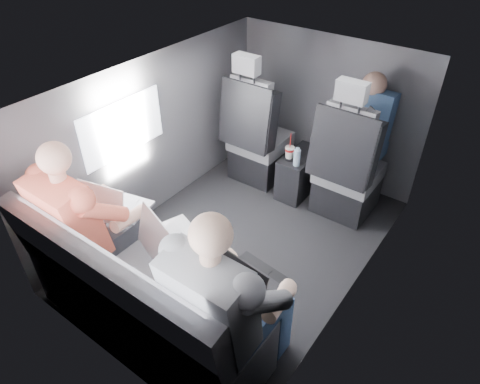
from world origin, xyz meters
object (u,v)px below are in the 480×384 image
Objects in this scene: center_console at (299,173)px; water_bottle at (297,157)px; rear_bench at (141,304)px; front_seat_right at (346,174)px; laptop_black at (250,278)px; front_seat_left at (257,142)px; soda_cup at (290,152)px; laptop_silver at (170,240)px; laptop_white at (115,205)px; passenger_rear_right at (228,303)px; passenger_front_right at (366,125)px; passenger_rear_left at (90,222)px.

water_bottle reaches higher than center_console.
front_seat_right is at bearing 76.69° from rear_bench.
center_console is 1.78m from laptop_black.
front_seat_right is 7.51× the size of water_bottle.
soda_cup is at bearing -10.81° from front_seat_left.
water_bottle is (0.10, -0.05, 0.01)m from soda_cup.
water_bottle is 0.35× the size of laptop_silver.
front_seat_left is 2.64× the size of center_console.
laptop_black reaches higher than soda_cup.
front_seat_left reaches higher than laptop_white.
center_console is 1.99m from passenger_rear_right.
laptop_silver is at bearing -103.00° from passenger_front_right.
laptop_silver is at bearing -87.09° from soda_cup.
front_seat_left is 2.66× the size of laptop_silver.
front_seat_right is at bearing 8.41° from soda_cup.
passenger_rear_left is at bearing -105.08° from center_console.
passenger_rear_left is (-0.52, -0.18, 0.00)m from laptop_silver.
front_seat_right is 1.96m from rear_bench.
passenger_rear_right reaches higher than front_seat_left.
laptop_white reaches higher than laptop_black.
passenger_front_right is at bearing 43.42° from water_bottle.
front_seat_left reaches higher than passenger_front_right.
front_seat_left is at bearing 103.31° from rear_bench.
passenger_rear_right is 1.70× the size of passenger_front_right.
passenger_rear_left is at bearing -168.63° from laptop_black.
passenger_front_right is at bearing 65.21° from passenger_rear_left.
laptop_silver reaches higher than water_bottle.
water_bottle is 0.13× the size of passenger_rear_right.
laptop_silver reaches higher than soda_cup.
front_seat_right reaches higher than laptop_white.
soda_cup is 0.19× the size of passenger_rear_right.
rear_bench reaches higher than water_bottle.
laptop_white is at bearing 169.15° from passenger_rear_right.
front_seat_left is 1.00× the size of passenger_rear_left.
soda_cup is at bearing 91.80° from rear_bench.
front_seat_right reaches higher than center_console.
soda_cup is 1.80m from passenger_rear_left.
laptop_silver is at bearing -104.78° from front_seat_right.
laptop_white is (-0.56, -1.47, 0.16)m from water_bottle.
passenger_rear_left is 0.98× the size of passenger_rear_right.
passenger_rear_left reaches higher than laptop_silver.
rear_bench is 1.83m from soda_cup.
center_console is 2.85× the size of water_bottle.
laptop_black is at bearing -86.18° from passenger_front_right.
front_seat_left is 1.91m from laptop_black.
laptop_white is 1.13m from passenger_rear_right.
front_seat_left is at bearing 122.90° from laptop_black.
front_seat_left is 1.67× the size of passenger_front_right.
passenger_rear_right is at bearing -85.39° from front_seat_right.
laptop_silver reaches higher than center_console.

